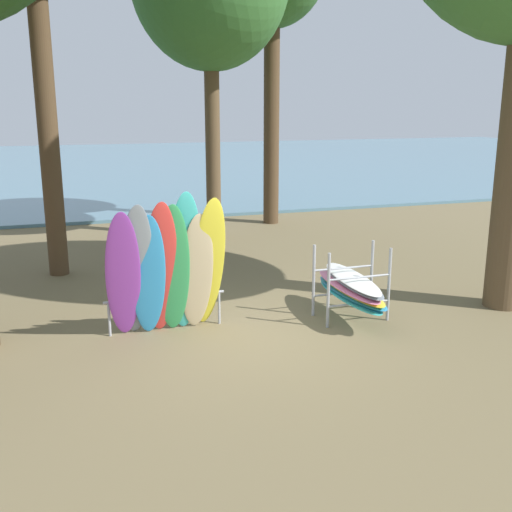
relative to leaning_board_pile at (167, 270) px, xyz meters
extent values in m
plane|color=brown|center=(1.13, -0.34, -1.07)|extent=(80.00, 80.00, 0.00)
cube|color=slate|center=(1.13, 27.71, -1.02)|extent=(80.00, 36.00, 0.10)
cylinder|color=#4C3823|center=(4.58, 8.28, 2.14)|extent=(0.46, 0.46, 6.41)
cylinder|color=#4C3823|center=(-1.62, 4.26, 2.23)|extent=(0.41, 0.41, 6.59)
cylinder|color=brown|center=(2.43, 6.79, 1.61)|extent=(0.39, 0.39, 5.36)
ellipsoid|color=purple|center=(-0.67, -0.06, -0.02)|extent=(0.56, 0.82, 2.09)
ellipsoid|color=gray|center=(-0.48, -0.04, 0.03)|extent=(0.57, 0.85, 2.18)
ellipsoid|color=#2D8ED1|center=(-0.29, -0.03, -0.06)|extent=(0.53, 0.64, 2.01)
ellipsoid|color=red|center=(-0.10, -0.01, 0.03)|extent=(0.52, 0.71, 2.19)
ellipsoid|color=#339E56|center=(0.09, 0.00, 0.01)|extent=(0.57, 0.67, 2.14)
ellipsoid|color=#38B2AD|center=(0.29, 0.02, 0.09)|extent=(0.53, 0.64, 2.31)
ellipsoid|color=#C6B289|center=(0.48, 0.04, -0.08)|extent=(0.53, 0.58, 1.96)
ellipsoid|color=yellow|center=(0.67, 0.05, 0.04)|extent=(0.57, 0.81, 2.21)
cylinder|color=#9EA0A5|center=(-0.89, 0.27, -0.79)|extent=(0.04, 0.04, 0.55)
cylinder|color=#9EA0A5|center=(0.89, 0.28, -0.79)|extent=(0.04, 0.04, 0.55)
cylinder|color=#9EA0A5|center=(0.00, 0.27, -0.52)|extent=(1.93, 0.06, 0.04)
cylinder|color=#9EA0A5|center=(2.52, -0.43, -0.44)|extent=(0.05, 0.05, 1.25)
cylinder|color=#9EA0A5|center=(3.62, -0.43, -0.44)|extent=(0.05, 0.05, 1.25)
cylinder|color=#9EA0A5|center=(2.52, 0.17, -0.44)|extent=(0.05, 0.05, 1.25)
cylinder|color=#9EA0A5|center=(3.62, 0.17, -0.44)|extent=(0.05, 0.05, 1.25)
cylinder|color=#9EA0A5|center=(3.07, -0.43, -0.72)|extent=(1.10, 0.04, 0.04)
cylinder|color=#9EA0A5|center=(3.07, -0.43, -0.27)|extent=(1.10, 0.04, 0.04)
cylinder|color=#9EA0A5|center=(3.07, 0.17, -0.72)|extent=(1.10, 0.04, 0.04)
cylinder|color=#9EA0A5|center=(3.07, 0.17, -0.27)|extent=(1.10, 0.04, 0.04)
ellipsoid|color=#38B2AD|center=(3.05, -0.13, -0.67)|extent=(0.51, 2.10, 0.06)
ellipsoid|color=#2D8ED1|center=(3.08, -0.13, -0.61)|extent=(0.61, 2.12, 0.06)
ellipsoid|color=yellow|center=(3.08, -0.13, -0.55)|extent=(0.52, 2.10, 0.06)
ellipsoid|color=pink|center=(3.02, -0.13, -0.49)|extent=(0.53, 2.11, 0.06)
ellipsoid|color=gray|center=(3.11, -0.13, -0.43)|extent=(0.62, 2.12, 0.06)
ellipsoid|color=white|center=(3.09, -0.13, -0.37)|extent=(0.66, 2.13, 0.06)
camera|label=1|loc=(-1.44, -8.95, 2.49)|focal=42.59mm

